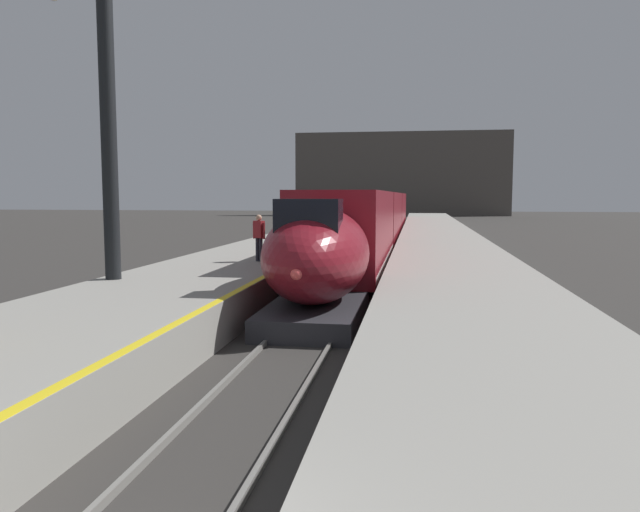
# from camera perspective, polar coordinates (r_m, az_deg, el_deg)

# --- Properties ---
(platform_left) EXTENTS (4.80, 110.00, 1.05)m
(platform_left) POSITION_cam_1_polar(r_m,az_deg,el_deg) (28.87, -4.51, -0.14)
(platform_left) COLOR gray
(platform_left) RESTS_ON ground
(platform_right) EXTENTS (4.80, 110.00, 1.05)m
(platform_right) POSITION_cam_1_polar(r_m,az_deg,el_deg) (28.12, 11.76, -0.40)
(platform_right) COLOR gray
(platform_right) RESTS_ON ground
(platform_left_safety_stripe) EXTENTS (0.20, 107.80, 0.01)m
(platform_left_safety_stripe) POSITION_cam_1_polar(r_m,az_deg,el_deg) (28.38, -0.04, 0.85)
(platform_left_safety_stripe) COLOR yellow
(platform_left_safety_stripe) RESTS_ON platform_left
(rail_main_left) EXTENTS (0.08, 110.00, 0.12)m
(rail_main_left) POSITION_cam_1_polar(r_m,az_deg,el_deg) (31.06, 2.61, -0.58)
(rail_main_left) COLOR slate
(rail_main_left) RESTS_ON ground
(rail_main_right) EXTENTS (0.08, 110.00, 0.12)m
(rail_main_right) POSITION_cam_1_polar(r_m,az_deg,el_deg) (30.93, 5.37, -0.63)
(rail_main_right) COLOR slate
(rail_main_right) RESTS_ON ground
(highspeed_train_main) EXTENTS (2.92, 56.14, 3.60)m
(highspeed_train_main) POSITION_cam_1_polar(r_m,az_deg,el_deg) (40.84, 5.23, 3.57)
(highspeed_train_main) COLOR maroon
(highspeed_train_main) RESTS_ON ground
(station_column_mid) EXTENTS (4.00, 0.68, 8.89)m
(station_column_mid) POSITION_cam_1_polar(r_m,az_deg,el_deg) (18.62, -19.14, 14.56)
(station_column_mid) COLOR black
(station_column_mid) RESTS_ON platform_left
(passenger_near_edge) EXTENTS (0.51, 0.38, 1.69)m
(passenger_near_edge) POSITION_cam_1_polar(r_m,az_deg,el_deg) (22.28, -5.68, 2.04)
(passenger_near_edge) COLOR #23232D
(passenger_near_edge) RESTS_ON platform_left
(rolling_suitcase) EXTENTS (0.40, 0.22, 0.98)m
(rolling_suitcase) POSITION_cam_1_polar(r_m,az_deg,el_deg) (22.54, -3.55, 0.35)
(rolling_suitcase) COLOR brown
(rolling_suitcase) RESTS_ON platform_left
(terminus_back_wall) EXTENTS (36.00, 2.00, 14.00)m
(terminus_back_wall) POSITION_cam_1_polar(r_m,az_deg,el_deg) (105.28, 7.56, 7.56)
(terminus_back_wall) COLOR #4C4742
(terminus_back_wall) RESTS_ON ground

